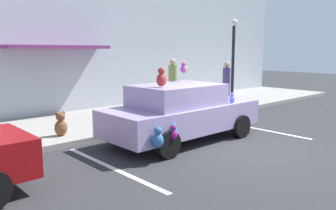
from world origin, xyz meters
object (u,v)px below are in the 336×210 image
object	(u,v)px
teddy_bear_on_sidewalk	(61,125)
pedestrian_near_shopfront	(173,84)
pedestrian_walking_past	(226,84)
plush_covered_car	(181,112)
street_lamp_post	(233,53)

from	to	relation	value
teddy_bear_on_sidewalk	pedestrian_near_shopfront	bearing A→B (deg)	15.16
teddy_bear_on_sidewalk	pedestrian_walking_past	distance (m)	7.77
plush_covered_car	teddy_bear_on_sidewalk	xyz separation A→B (m)	(-2.45, 2.14, -0.34)
teddy_bear_on_sidewalk	pedestrian_walking_past	bearing A→B (deg)	3.42
street_lamp_post	pedestrian_near_shopfront	size ratio (longest dim) A/B	1.80
plush_covered_car	street_lamp_post	distance (m)	5.38
plush_covered_car	pedestrian_walking_past	bearing A→B (deg)	26.18
plush_covered_car	pedestrian_walking_past	world-z (taller)	plush_covered_car
pedestrian_near_shopfront	plush_covered_car	bearing A→B (deg)	-130.45
street_lamp_post	pedestrian_near_shopfront	world-z (taller)	street_lamp_post
plush_covered_car	teddy_bear_on_sidewalk	distance (m)	3.27
street_lamp_post	pedestrian_walking_past	size ratio (longest dim) A/B	1.94
pedestrian_walking_past	pedestrian_near_shopfront	bearing A→B (deg)	154.43
teddy_bear_on_sidewalk	street_lamp_post	distance (m)	7.48
street_lamp_post	pedestrian_walking_past	xyz separation A→B (m)	(0.50, 0.68, -1.32)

